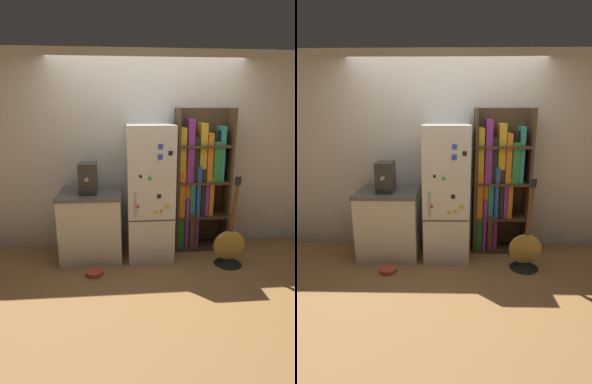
# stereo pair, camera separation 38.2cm
# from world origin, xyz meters

# --- Properties ---
(ground_plane) EXTENTS (16.00, 16.00, 0.00)m
(ground_plane) POSITION_xyz_m (0.00, 0.00, 0.00)
(ground_plane) COLOR #A87542
(wall_back) EXTENTS (8.00, 0.05, 2.60)m
(wall_back) POSITION_xyz_m (0.00, 0.47, 1.30)
(wall_back) COLOR silver
(wall_back) RESTS_ON ground_plane
(refrigerator) EXTENTS (0.56, 0.67, 1.70)m
(refrigerator) POSITION_xyz_m (-0.00, 0.13, 0.85)
(refrigerator) COLOR white
(refrigerator) RESTS_ON ground_plane
(bookshelf) EXTENTS (0.72, 0.34, 1.89)m
(bookshelf) POSITION_xyz_m (0.66, 0.30, 0.93)
(bookshelf) COLOR #4C3823
(bookshelf) RESTS_ON ground_plane
(kitchen_counter) EXTENTS (0.77, 0.67, 0.87)m
(kitchen_counter) POSITION_xyz_m (-0.75, 0.13, 0.44)
(kitchen_counter) COLOR silver
(kitchen_counter) RESTS_ON ground_plane
(espresso_machine) EXTENTS (0.21, 0.33, 0.38)m
(espresso_machine) POSITION_xyz_m (-0.76, 0.08, 1.06)
(espresso_machine) COLOR #38332D
(espresso_machine) RESTS_ON kitchen_counter
(guitar) EXTENTS (0.39, 0.35, 1.15)m
(guitar) POSITION_xyz_m (0.95, -0.24, 0.17)
(guitar) COLOR black
(guitar) RESTS_ON ground_plane
(pet_bowl) EXTENTS (0.20, 0.20, 0.05)m
(pet_bowl) POSITION_xyz_m (-0.69, -0.37, 0.03)
(pet_bowl) COLOR #D84C3F
(pet_bowl) RESTS_ON ground_plane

